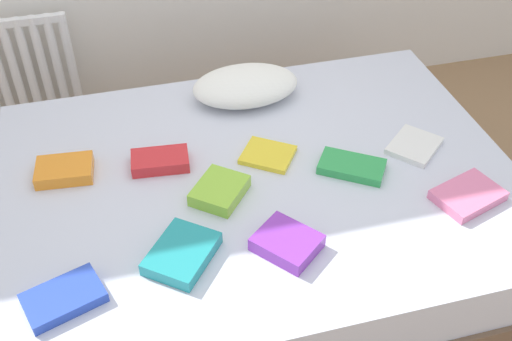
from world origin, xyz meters
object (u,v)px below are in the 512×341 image
(textbook_green, at_px, (352,167))
(textbook_blue, at_px, (64,298))
(textbook_yellow, at_px, (268,155))
(textbook_red, at_px, (160,161))
(textbook_purple, at_px, (287,243))
(textbook_pink, at_px, (468,195))
(bed, at_px, (259,221))
(radiator, at_px, (22,71))
(textbook_lime, at_px, (220,191))
(textbook_teal, at_px, (182,254))
(pillow, at_px, (245,86))
(textbook_orange, at_px, (65,170))
(textbook_white, at_px, (414,145))

(textbook_green, relative_size, textbook_blue, 1.05)
(textbook_green, distance_m, textbook_yellow, 0.33)
(textbook_red, relative_size, textbook_purple, 1.10)
(textbook_pink, bearing_deg, textbook_green, 125.50)
(bed, height_order, radiator, radiator)
(bed, bearing_deg, radiator, 127.58)
(textbook_pink, bearing_deg, textbook_lime, 146.40)
(radiator, relative_size, textbook_blue, 2.44)
(bed, xyz_separation_m, textbook_teal, (-0.35, -0.34, 0.28))
(textbook_lime, bearing_deg, textbook_teal, -175.51)
(pillow, height_order, textbook_orange, pillow)
(radiator, bearing_deg, textbook_purple, -60.02)
(radiator, relative_size, textbook_red, 2.60)
(textbook_purple, height_order, textbook_white, textbook_purple)
(textbook_green, bearing_deg, textbook_orange, -159.50)
(textbook_green, bearing_deg, pillow, 148.75)
(textbook_red, bearing_deg, textbook_pink, -18.76)
(textbook_teal, distance_m, textbook_white, 1.06)
(pillow, height_order, textbook_red, pillow)
(radiator, xyz_separation_m, textbook_teal, (0.57, -1.54, 0.13))
(textbook_yellow, bearing_deg, pillow, 122.55)
(textbook_red, bearing_deg, textbook_teal, -84.21)
(bed, bearing_deg, textbook_green, -10.29)
(textbook_white, bearing_deg, textbook_green, 151.55)
(textbook_green, distance_m, textbook_white, 0.30)
(textbook_red, relative_size, textbook_yellow, 1.14)
(textbook_pink, relative_size, textbook_green, 0.97)
(textbook_yellow, distance_m, textbook_lime, 0.29)
(textbook_pink, distance_m, textbook_white, 0.33)
(bed, distance_m, textbook_red, 0.48)
(textbook_green, distance_m, textbook_teal, 0.76)
(textbook_red, distance_m, textbook_yellow, 0.42)
(textbook_pink, xyz_separation_m, textbook_yellow, (-0.64, 0.42, -0.01))
(pillow, relative_size, textbook_yellow, 2.43)
(textbook_teal, xyz_separation_m, textbook_white, (1.00, 0.34, -0.01))
(textbook_green, bearing_deg, textbook_white, 46.48)
(textbook_pink, relative_size, textbook_yellow, 1.24)
(pillow, height_order, textbook_green, pillow)
(bed, xyz_separation_m, pillow, (0.08, 0.52, 0.32))
(textbook_pink, height_order, textbook_yellow, textbook_pink)
(radiator, distance_m, textbook_yellow, 1.48)
(bed, xyz_separation_m, textbook_purple, (-0.01, -0.39, 0.28))
(pillow, bearing_deg, textbook_white, -42.56)
(textbook_pink, relative_size, textbook_lime, 1.22)
(bed, distance_m, textbook_lime, 0.33)
(textbook_lime, bearing_deg, radiator, 69.79)
(textbook_orange, height_order, textbook_white, textbook_orange)
(textbook_lime, bearing_deg, textbook_yellow, -14.27)
(textbook_purple, bearing_deg, textbook_white, 81.49)
(radiator, bearing_deg, bed, -52.42)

